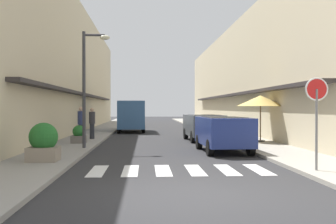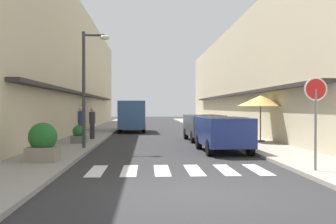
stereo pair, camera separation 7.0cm
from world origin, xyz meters
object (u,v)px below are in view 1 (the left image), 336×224
(round_street_sign, at_px, (317,99))
(planter_midblock, at_px, (79,135))
(parked_car_near, at_px, (223,130))
(pedestrian_walking_far, at_px, (92,122))
(delivery_van, at_px, (131,114))
(cafe_umbrella, at_px, (260,101))
(planter_far, at_px, (220,125))
(planter_corner, at_px, (43,143))
(pedestrian_walking_near, at_px, (81,123))
(parked_car_mid, at_px, (203,124))
(street_lamp, at_px, (89,76))

(round_street_sign, relative_size, planter_midblock, 2.95)
(parked_car_near, bearing_deg, pedestrian_walking_far, 135.58)
(delivery_van, height_order, cafe_umbrella, cafe_umbrella)
(round_street_sign, distance_m, planter_far, 16.01)
(planter_corner, relative_size, planter_midblock, 1.43)
(round_street_sign, relative_size, planter_corner, 2.06)
(delivery_van, distance_m, pedestrian_walking_near, 10.39)
(pedestrian_walking_near, distance_m, pedestrian_walking_far, 1.70)
(parked_car_mid, height_order, round_street_sign, round_street_sign)
(parked_car_near, bearing_deg, planter_far, 80.34)
(parked_car_near, bearing_deg, cafe_umbrella, 55.34)
(parked_car_near, height_order, round_street_sign, round_street_sign)
(parked_car_near, distance_m, cafe_umbrella, 4.86)
(planter_far, height_order, pedestrian_walking_near, pedestrian_walking_near)
(parked_car_mid, height_order, delivery_van, delivery_van)
(round_street_sign, distance_m, pedestrian_walking_near, 12.96)
(cafe_umbrella, height_order, pedestrian_walking_near, cafe_umbrella)
(delivery_van, xyz_separation_m, pedestrian_walking_far, (-1.87, -8.49, -0.37))
(parked_car_near, relative_size, pedestrian_walking_far, 2.36)
(planter_far, bearing_deg, planter_midblock, -140.72)
(round_street_sign, relative_size, cafe_umbrella, 1.07)
(planter_corner, bearing_deg, cafe_umbrella, 37.84)
(delivery_van, relative_size, street_lamp, 1.09)
(parked_car_near, relative_size, round_street_sign, 1.59)
(delivery_van, distance_m, planter_far, 7.47)
(planter_midblock, xyz_separation_m, planter_far, (8.23, 6.73, 0.19))
(cafe_umbrella, bearing_deg, parked_car_mid, 144.14)
(round_street_sign, bearing_deg, parked_car_near, 104.69)
(parked_car_mid, relative_size, planter_corner, 3.30)
(street_lamp, xyz_separation_m, planter_far, (7.41, 9.21, -2.50))
(planter_corner, height_order, pedestrian_walking_far, pedestrian_walking_far)
(pedestrian_walking_near, bearing_deg, pedestrian_walking_far, -13.03)
(parked_car_mid, relative_size, cafe_umbrella, 1.71)
(planter_midblock, height_order, pedestrian_walking_far, pedestrian_walking_far)
(round_street_sign, height_order, planter_corner, round_street_sign)
(parked_car_mid, xyz_separation_m, round_street_sign, (1.50, -11.51, 1.16))
(planter_corner, bearing_deg, planter_midblock, 89.64)
(round_street_sign, distance_m, cafe_umbrella, 9.66)
(street_lamp, bearing_deg, delivery_van, 84.27)
(planter_far, bearing_deg, parked_car_near, -99.66)
(planter_corner, height_order, planter_far, planter_corner)
(cafe_umbrella, bearing_deg, round_street_sign, -96.92)
(parked_car_near, distance_m, pedestrian_walking_near, 7.87)
(delivery_van, bearing_deg, parked_car_near, -73.50)
(street_lamp, height_order, pedestrian_walking_near, street_lamp)
(planter_far, relative_size, pedestrian_walking_near, 0.69)
(parked_car_mid, xyz_separation_m, pedestrian_walking_near, (-6.53, -1.39, 0.15))
(parked_car_mid, bearing_deg, delivery_van, 116.19)
(street_lamp, bearing_deg, cafe_umbrella, 18.90)
(street_lamp, relative_size, pedestrian_walking_near, 2.81)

